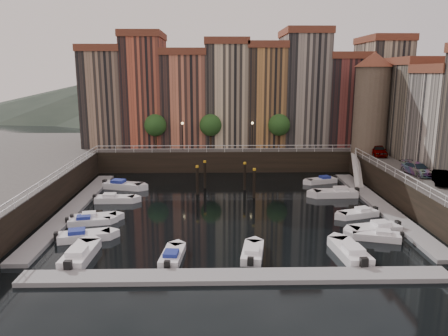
{
  "coord_description": "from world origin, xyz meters",
  "views": [
    {
      "loc": [
        -1.45,
        -45.02,
        14.06
      ],
      "look_at": [
        -0.36,
        4.0,
        3.32
      ],
      "focal_mm": 35.0,
      "sensor_mm": 36.0,
      "label": 1
    }
  ],
  "objects_px": {
    "car_b": "(442,179)",
    "corner_tower": "(371,102)",
    "boat_left_0": "(83,236)",
    "boat_left_2": "(94,218)",
    "car_c": "(417,170)",
    "car_a": "(378,151)",
    "mooring_pilings": "(225,179)",
    "gangway": "(357,168)",
    "boat_left_1": "(88,221)"
  },
  "relations": [
    {
      "from": "boat_left_0",
      "to": "car_c",
      "type": "relative_size",
      "value": 1.05
    },
    {
      "from": "corner_tower",
      "to": "mooring_pilings",
      "type": "height_order",
      "value": "corner_tower"
    },
    {
      "from": "car_b",
      "to": "corner_tower",
      "type": "bearing_deg",
      "value": 114.23
    },
    {
      "from": "boat_left_2",
      "to": "car_b",
      "type": "height_order",
      "value": "car_b"
    },
    {
      "from": "car_c",
      "to": "boat_left_0",
      "type": "bearing_deg",
      "value": -173.52
    },
    {
      "from": "boat_left_0",
      "to": "boat_left_2",
      "type": "distance_m",
      "value": 4.87
    },
    {
      "from": "boat_left_2",
      "to": "car_a",
      "type": "distance_m",
      "value": 37.86
    },
    {
      "from": "boat_left_1",
      "to": "boat_left_2",
      "type": "height_order",
      "value": "boat_left_2"
    },
    {
      "from": "car_a",
      "to": "car_c",
      "type": "distance_m",
      "value": 11.13
    },
    {
      "from": "car_a",
      "to": "car_b",
      "type": "bearing_deg",
      "value": -79.0
    },
    {
      "from": "car_a",
      "to": "gangway",
      "type": "bearing_deg",
      "value": -138.7
    },
    {
      "from": "car_a",
      "to": "car_b",
      "type": "xyz_separation_m",
      "value": [
        0.76,
        -15.33,
        -0.08
      ]
    },
    {
      "from": "car_c",
      "to": "car_b",
      "type": "bearing_deg",
      "value": -93.76
    },
    {
      "from": "mooring_pilings",
      "to": "car_c",
      "type": "height_order",
      "value": "car_c"
    },
    {
      "from": "mooring_pilings",
      "to": "boat_left_1",
      "type": "distance_m",
      "value": 17.2
    },
    {
      "from": "corner_tower",
      "to": "boat_left_0",
      "type": "bearing_deg",
      "value": -143.86
    },
    {
      "from": "corner_tower",
      "to": "boat_left_1",
      "type": "relative_size",
      "value": 3.28
    },
    {
      "from": "corner_tower",
      "to": "gangway",
      "type": "distance_m",
      "value": 9.86
    },
    {
      "from": "boat_left_1",
      "to": "boat_left_0",
      "type": "bearing_deg",
      "value": -92.38
    },
    {
      "from": "boat_left_0",
      "to": "car_a",
      "type": "height_order",
      "value": "car_a"
    },
    {
      "from": "car_b",
      "to": "gangway",
      "type": "bearing_deg",
      "value": 127.84
    },
    {
      "from": "gangway",
      "to": "car_c",
      "type": "distance_m",
      "value": 9.76
    },
    {
      "from": "gangway",
      "to": "boat_left_0",
      "type": "bearing_deg",
      "value": -146.95
    },
    {
      "from": "boat_left_0",
      "to": "boat_left_2",
      "type": "xyz_separation_m",
      "value": [
        -0.36,
        4.85,
        -0.02
      ]
    },
    {
      "from": "mooring_pilings",
      "to": "car_b",
      "type": "relative_size",
      "value": 1.7
    },
    {
      "from": "boat_left_0",
      "to": "car_c",
      "type": "bearing_deg",
      "value": 3.5
    },
    {
      "from": "mooring_pilings",
      "to": "boat_left_1",
      "type": "height_order",
      "value": "mooring_pilings"
    },
    {
      "from": "mooring_pilings",
      "to": "gangway",
      "type": "bearing_deg",
      "value": 14.69
    },
    {
      "from": "mooring_pilings",
      "to": "boat_left_0",
      "type": "distance_m",
      "value": 19.55
    },
    {
      "from": "corner_tower",
      "to": "boat_left_0",
      "type": "xyz_separation_m",
      "value": [
        -32.79,
        -23.95,
        -9.84
      ]
    },
    {
      "from": "mooring_pilings",
      "to": "boat_left_1",
      "type": "bearing_deg",
      "value": -140.47
    },
    {
      "from": "gangway",
      "to": "mooring_pilings",
      "type": "relative_size",
      "value": 1.2
    },
    {
      "from": "car_b",
      "to": "boat_left_1",
      "type": "bearing_deg",
      "value": -156.19
    },
    {
      "from": "car_b",
      "to": "boat_left_2",
      "type": "bearing_deg",
      "value": -157.58
    },
    {
      "from": "boat_left_0",
      "to": "car_a",
      "type": "xyz_separation_m",
      "value": [
        33.37,
        21.72,
        3.4
      ]
    },
    {
      "from": "corner_tower",
      "to": "boat_left_1",
      "type": "distance_m",
      "value": 40.17
    },
    {
      "from": "gangway",
      "to": "car_a",
      "type": "xyz_separation_m",
      "value": [
        3.48,
        2.27,
        1.84
      ]
    },
    {
      "from": "corner_tower",
      "to": "boat_left_0",
      "type": "distance_m",
      "value": 41.78
    },
    {
      "from": "boat_left_1",
      "to": "boat_left_2",
      "type": "relative_size",
      "value": 0.96
    },
    {
      "from": "mooring_pilings",
      "to": "boat_left_0",
      "type": "xyz_separation_m",
      "value": [
        -12.58,
        -14.91,
        -1.29
      ]
    },
    {
      "from": "car_a",
      "to": "car_b",
      "type": "relative_size",
      "value": 1.09
    },
    {
      "from": "corner_tower",
      "to": "mooring_pilings",
      "type": "xyz_separation_m",
      "value": [
        -20.21,
        -9.04,
        -8.54
      ]
    },
    {
      "from": "corner_tower",
      "to": "car_c",
      "type": "relative_size",
      "value": 3.07
    },
    {
      "from": "gangway",
      "to": "boat_left_1",
      "type": "relative_size",
      "value": 1.98
    },
    {
      "from": "corner_tower",
      "to": "boat_left_2",
      "type": "relative_size",
      "value": 3.14
    },
    {
      "from": "gangway",
      "to": "car_b",
      "type": "xyz_separation_m",
      "value": [
        4.24,
        -13.06,
        1.75
      ]
    },
    {
      "from": "gangway",
      "to": "car_c",
      "type": "relative_size",
      "value": 1.85
    },
    {
      "from": "mooring_pilings",
      "to": "car_a",
      "type": "relative_size",
      "value": 1.56
    },
    {
      "from": "corner_tower",
      "to": "boat_left_0",
      "type": "height_order",
      "value": "corner_tower"
    },
    {
      "from": "boat_left_1",
      "to": "car_a",
      "type": "xyz_separation_m",
      "value": [
        34.01,
        17.72,
        3.43
      ]
    }
  ]
}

